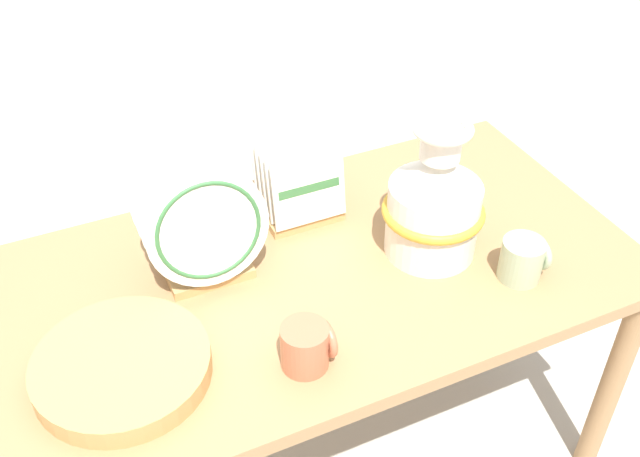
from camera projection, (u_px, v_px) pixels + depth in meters
name	position (u px, v px, depth m)	size (l,w,h in m)	color
ground_plane	(320.00, 451.00, 2.06)	(14.00, 14.00, 0.00)	#B2ADA3
display_table	(320.00, 294.00, 1.69)	(1.39, 0.75, 0.68)	#9E754C
ceramic_vase	(434.00, 202.00, 1.60)	(0.22, 0.22, 0.32)	white
dish_rack_round_plates	(202.00, 227.00, 1.55)	(0.26, 0.17, 0.28)	tan
dish_rack_square_plates	(298.00, 187.00, 1.74)	(0.18, 0.15, 0.20)	tan
wicker_charger_stack	(122.00, 367.00, 1.39)	(0.33, 0.33, 0.04)	tan
mug_sage_glaze	(523.00, 259.00, 1.59)	(0.10, 0.09, 0.09)	#9EB28E
mug_terracotta_glaze	(307.00, 346.00, 1.39)	(0.10, 0.09, 0.09)	#B76647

